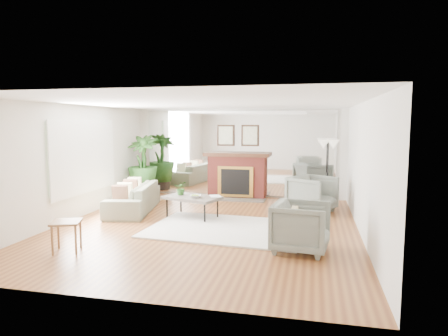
% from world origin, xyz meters
% --- Properties ---
extents(ground, '(7.00, 7.00, 0.00)m').
position_xyz_m(ground, '(0.00, 0.00, 0.00)').
color(ground, brown).
rests_on(ground, ground).
extents(wall_left, '(0.02, 7.00, 2.50)m').
position_xyz_m(wall_left, '(-2.99, 0.00, 1.25)').
color(wall_left, silver).
rests_on(wall_left, ground).
extents(wall_right, '(0.02, 7.00, 2.50)m').
position_xyz_m(wall_right, '(2.99, 0.00, 1.25)').
color(wall_right, silver).
rests_on(wall_right, ground).
extents(wall_back, '(6.00, 0.02, 2.50)m').
position_xyz_m(wall_back, '(0.00, 3.49, 1.25)').
color(wall_back, silver).
rests_on(wall_back, ground).
extents(mirror_panel, '(5.40, 0.04, 2.40)m').
position_xyz_m(mirror_panel, '(0.00, 3.47, 1.25)').
color(mirror_panel, silver).
rests_on(mirror_panel, wall_back).
extents(window_panel, '(0.04, 2.40, 1.50)m').
position_xyz_m(window_panel, '(-2.96, 0.40, 1.35)').
color(window_panel, '#B2E09E').
rests_on(window_panel, wall_left).
extents(fireplace, '(1.85, 0.83, 2.05)m').
position_xyz_m(fireplace, '(0.00, 3.26, 0.66)').
color(fireplace, maroon).
rests_on(fireplace, ground).
extents(area_rug, '(3.16, 2.36, 0.03)m').
position_xyz_m(area_rug, '(0.44, -0.12, 0.02)').
color(area_rug, white).
rests_on(area_rug, ground).
extents(coffee_table, '(1.38, 1.06, 0.49)m').
position_xyz_m(coffee_table, '(-0.50, 0.66, 0.45)').
color(coffee_table, '#5A4E47').
rests_on(coffee_table, ground).
extents(sofa, '(1.27, 2.34, 0.65)m').
position_xyz_m(sofa, '(-2.08, 1.01, 0.32)').
color(sofa, '#6E715A').
rests_on(sofa, ground).
extents(armchair_back, '(1.28, 1.27, 0.86)m').
position_xyz_m(armchair_back, '(2.09, 1.87, 0.43)').
color(armchair_back, slate).
rests_on(armchair_back, ground).
extents(armchair_front, '(1.00, 0.98, 0.82)m').
position_xyz_m(armchair_front, '(1.93, -1.15, 0.41)').
color(armchair_front, slate).
rests_on(armchair_front, ground).
extents(side_table, '(0.58, 0.58, 0.51)m').
position_xyz_m(side_table, '(-1.82, -2.02, 0.43)').
color(side_table, brown).
rests_on(side_table, ground).
extents(potted_ficus, '(0.85, 0.85, 1.77)m').
position_xyz_m(potted_ficus, '(-2.60, 2.75, 0.94)').
color(potted_ficus, black).
rests_on(potted_ficus, ground).
extents(floor_lamp, '(0.54, 0.30, 1.67)m').
position_xyz_m(floor_lamp, '(2.47, 2.97, 1.42)').
color(floor_lamp, black).
rests_on(floor_lamp, ground).
extents(tabletop_plant, '(0.32, 0.29, 0.31)m').
position_xyz_m(tabletop_plant, '(-0.79, 0.77, 0.64)').
color(tabletop_plant, '#346224').
rests_on(tabletop_plant, coffee_table).
extents(fruit_bowl, '(0.29, 0.29, 0.06)m').
position_xyz_m(fruit_bowl, '(-0.39, 0.52, 0.52)').
color(fruit_bowl, brown).
rests_on(fruit_bowl, coffee_table).
extents(book, '(0.33, 0.37, 0.02)m').
position_xyz_m(book, '(-0.09, 0.67, 0.50)').
color(book, brown).
rests_on(book, coffee_table).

